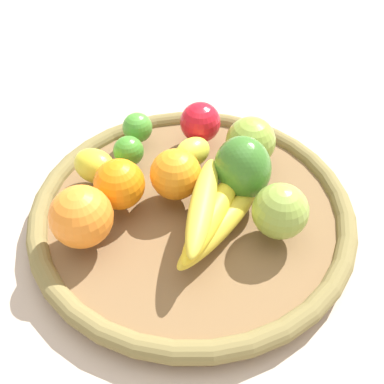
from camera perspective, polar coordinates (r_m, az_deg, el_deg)
ground_plane at (r=0.68m, az=-0.00°, el=-3.60°), size 2.40×2.40×0.00m
basket at (r=0.66m, az=-0.00°, el=-2.46°), size 0.47×0.47×0.04m
lime_0 at (r=0.70m, az=-7.99°, el=5.13°), size 0.07×0.07×0.05m
orange_1 at (r=0.64m, az=-2.05°, el=2.26°), size 0.10×0.10×0.07m
lemon_0 at (r=0.69m, az=0.04°, el=5.01°), size 0.05×0.07×0.04m
banana_bunch at (r=0.59m, az=2.50°, el=-2.91°), size 0.12×0.18×0.06m
lime_1 at (r=0.75m, az=-6.88°, el=8.06°), size 0.07×0.07×0.05m
orange_2 at (r=0.59m, az=-13.75°, el=-3.03°), size 0.09×0.09×0.08m
apple_1 at (r=0.69m, az=7.38°, el=6.31°), size 0.09×0.09×0.08m
orange_0 at (r=0.63m, az=-9.13°, el=0.98°), size 0.10×0.10×0.07m
lemon_1 at (r=0.68m, az=-12.12°, el=3.23°), size 0.07×0.06×0.05m
apple_0 at (r=0.60m, az=11.04°, el=-2.38°), size 0.08×0.08×0.07m
apple_2 at (r=0.74m, az=1.05°, el=8.76°), size 0.08×0.08×0.07m
bell_pepper at (r=0.63m, az=6.37°, el=2.99°), size 0.10×0.09×0.10m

